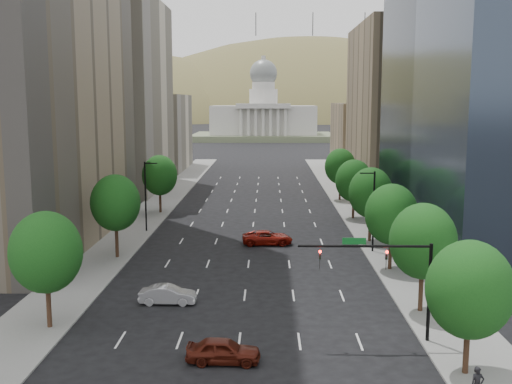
# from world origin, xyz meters

# --- Properties ---
(sidewalk_left) EXTENTS (6.00, 200.00, 0.15)m
(sidewalk_left) POSITION_xyz_m (-15.50, 60.00, 0.07)
(sidewalk_left) COLOR slate
(sidewalk_left) RESTS_ON ground
(sidewalk_right) EXTENTS (6.00, 200.00, 0.15)m
(sidewalk_right) POSITION_xyz_m (15.50, 60.00, 0.07)
(sidewalk_right) COLOR slate
(sidewalk_right) RESTS_ON ground
(midrise_cream_left) EXTENTS (14.00, 30.00, 35.00)m
(midrise_cream_left) POSITION_xyz_m (-25.00, 103.00, 17.50)
(midrise_cream_left) COLOR beige
(midrise_cream_left) RESTS_ON ground
(filler_left) EXTENTS (14.00, 26.00, 18.00)m
(filler_left) POSITION_xyz_m (-25.00, 136.00, 9.00)
(filler_left) COLOR beige
(filler_left) RESTS_ON ground
(parking_tan_right) EXTENTS (14.00, 30.00, 30.00)m
(parking_tan_right) POSITION_xyz_m (25.00, 100.00, 15.00)
(parking_tan_right) COLOR #8C7759
(parking_tan_right) RESTS_ON ground
(filler_right) EXTENTS (14.00, 26.00, 16.00)m
(filler_right) POSITION_xyz_m (25.00, 133.00, 8.00)
(filler_right) COLOR #8C7759
(filler_right) RESTS_ON ground
(tree_right_0) EXTENTS (5.20, 5.20, 8.39)m
(tree_right_0) POSITION_xyz_m (14.00, 25.00, 5.39)
(tree_right_0) COLOR #382316
(tree_right_0) RESTS_ON ground
(tree_right_1) EXTENTS (5.20, 5.20, 8.75)m
(tree_right_1) POSITION_xyz_m (14.00, 36.00, 5.75)
(tree_right_1) COLOR #382316
(tree_right_1) RESTS_ON ground
(tree_right_2) EXTENTS (5.20, 5.20, 8.61)m
(tree_right_2) POSITION_xyz_m (14.00, 48.00, 5.60)
(tree_right_2) COLOR #382316
(tree_right_2) RESTS_ON ground
(tree_right_3) EXTENTS (5.20, 5.20, 8.89)m
(tree_right_3) POSITION_xyz_m (14.00, 60.00, 5.89)
(tree_right_3) COLOR #382316
(tree_right_3) RESTS_ON ground
(tree_right_4) EXTENTS (5.20, 5.20, 8.46)m
(tree_right_4) POSITION_xyz_m (14.00, 74.00, 5.46)
(tree_right_4) COLOR #382316
(tree_right_4) RESTS_ON ground
(tree_right_5) EXTENTS (5.20, 5.20, 8.75)m
(tree_right_5) POSITION_xyz_m (14.00, 90.00, 5.75)
(tree_right_5) COLOR #382316
(tree_right_5) RESTS_ON ground
(tree_left_0) EXTENTS (5.20, 5.20, 8.75)m
(tree_left_0) POSITION_xyz_m (-14.00, 32.00, 5.75)
(tree_left_0) COLOR #382316
(tree_left_0) RESTS_ON ground
(tree_left_1) EXTENTS (5.20, 5.20, 8.97)m
(tree_left_1) POSITION_xyz_m (-14.00, 52.00, 5.96)
(tree_left_1) COLOR #382316
(tree_left_1) RESTS_ON ground
(tree_left_2) EXTENTS (5.20, 5.20, 8.68)m
(tree_left_2) POSITION_xyz_m (-14.00, 78.00, 5.68)
(tree_left_2) COLOR #382316
(tree_left_2) RESTS_ON ground
(streetlight_rn) EXTENTS (1.70, 0.20, 9.00)m
(streetlight_rn) POSITION_xyz_m (13.44, 55.00, 4.84)
(streetlight_rn) COLOR black
(streetlight_rn) RESTS_ON ground
(streetlight_ln) EXTENTS (1.70, 0.20, 9.00)m
(streetlight_ln) POSITION_xyz_m (-13.44, 65.00, 4.84)
(streetlight_ln) COLOR black
(streetlight_ln) RESTS_ON ground
(traffic_signal) EXTENTS (9.12, 0.40, 7.38)m
(traffic_signal) POSITION_xyz_m (10.53, 30.00, 5.17)
(traffic_signal) COLOR black
(traffic_signal) RESTS_ON ground
(capitol) EXTENTS (60.00, 40.00, 35.20)m
(capitol) POSITION_xyz_m (0.00, 249.71, 8.58)
(capitol) COLOR #596647
(capitol) RESTS_ON ground
(foothills) EXTENTS (720.00, 413.00, 263.00)m
(foothills) POSITION_xyz_m (34.67, 599.39, -37.78)
(foothills) COLOR olive
(foothills) RESTS_ON ground
(car_maroon) EXTENTS (4.80, 2.06, 1.62)m
(car_maroon) POSITION_xyz_m (-0.85, 26.46, 0.81)
(car_maroon) COLOR #47150B
(car_maroon) RESTS_ON ground
(car_silver) EXTENTS (4.67, 1.67, 1.53)m
(car_silver) POSITION_xyz_m (-6.25, 37.67, 0.77)
(car_silver) COLOR #A7A7AC
(car_silver) RESTS_ON ground
(car_red_far) EXTENTS (5.98, 3.02, 1.62)m
(car_red_far) POSITION_xyz_m (1.92, 58.54, 0.81)
(car_red_far) COLOR maroon
(car_red_far) RESTS_ON ground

